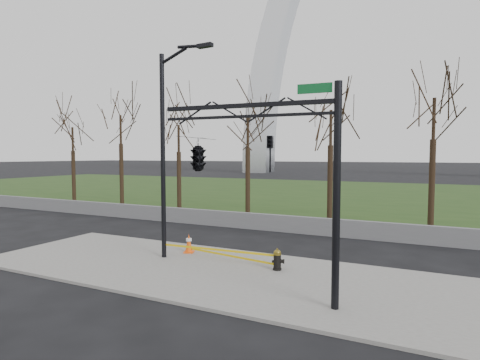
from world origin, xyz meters
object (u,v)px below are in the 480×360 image
at_px(traffic_cone, 189,243).
at_px(street_light, 167,140).
at_px(fire_hydrant, 278,260).
at_px(traffic_signal_mast, 222,154).

distance_m(traffic_cone, street_light, 4.34).
distance_m(fire_hydrant, traffic_signal_mast, 4.69).
bearing_deg(street_light, traffic_signal_mast, -30.57).
height_order(fire_hydrant, street_light, street_light).
xyz_separation_m(street_light, traffic_signal_mast, (3.74, -2.49, -0.55)).
bearing_deg(traffic_cone, fire_hydrant, -9.73).
bearing_deg(traffic_signal_mast, fire_hydrant, 71.96).
height_order(traffic_cone, street_light, street_light).
distance_m(traffic_cone, traffic_signal_mast, 6.16).
height_order(fire_hydrant, traffic_cone, same).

